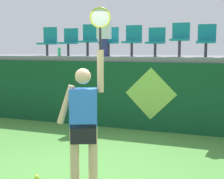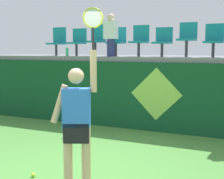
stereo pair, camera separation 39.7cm
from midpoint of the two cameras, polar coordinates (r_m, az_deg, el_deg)
The scene contains 16 objects.
ground_plane at distance 5.37m, azimuth -8.34°, elevation -14.89°, with size 40.00×40.00×0.00m, color #478438.
court_back_wall at distance 8.17m, azimuth 3.02°, elevation -1.10°, with size 11.13×0.20×1.68m, color #0F4223.
spectator_platform at distance 9.23m, azimuth 5.31°, elevation 5.42°, with size 11.13×2.49×0.12m, color slate.
tennis_player at distance 4.64m, azimuth -7.36°, elevation -5.62°, with size 0.71×0.39×2.56m.
tennis_ball at distance 5.43m, azimuth -15.05°, elevation -14.44°, with size 0.07×0.07×0.07m, color #D1E533.
water_bottle at distance 9.12m, azimuth -10.38°, elevation 6.42°, with size 0.08×0.08×0.23m, color #26B272.
stadium_chair_0 at distance 9.87m, azimuth -12.11°, elevation 8.31°, with size 0.44×0.42×0.83m.
stadium_chair_1 at distance 9.52m, azimuth -8.62°, elevation 8.37°, with size 0.44×0.42×0.78m.
stadium_chair_2 at distance 9.24m, azimuth -5.31°, elevation 8.80°, with size 0.44×0.42×0.88m.
stadium_chair_3 at distance 8.98m, azimuth -1.72°, elevation 8.55°, with size 0.44×0.42×0.79m.
stadium_chair_4 at distance 8.76m, azimuth 2.30°, elevation 8.70°, with size 0.44×0.42×0.82m.
stadium_chair_5 at distance 8.58m, azimuth 6.30°, elevation 8.46°, with size 0.44×0.42×0.75m.
stadium_chair_6 at distance 8.45m, azimuth 10.41°, elevation 8.90°, with size 0.44×0.42×0.86m.
stadium_chair_7 at distance 8.36m, azimuth 14.73°, elevation 8.46°, with size 0.44×0.42×0.80m.
spectator_1 at distance 8.62m, azimuth -2.74°, elevation 9.53°, with size 0.34×0.20×1.10m.
wall_signage_mount at distance 8.13m, azimuth 5.24°, elevation -7.18°, with size 1.27×0.01×1.56m.
Camera 1 is at (2.25, -4.42, 2.00)m, focal length 52.75 mm.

